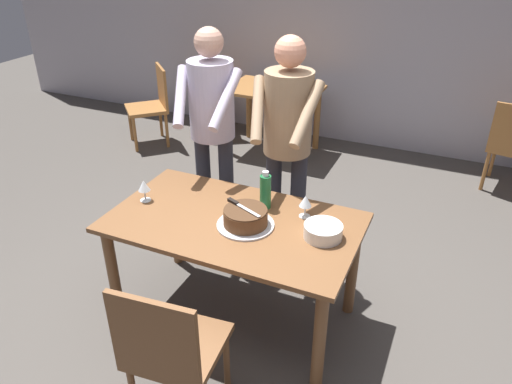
{
  "coord_description": "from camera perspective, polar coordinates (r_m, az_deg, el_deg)",
  "views": [
    {
      "loc": [
        1.13,
        -2.2,
        2.31
      ],
      "look_at": [
        0.09,
        0.13,
        0.9
      ],
      "focal_mm": 34.24,
      "sensor_mm": 36.0,
      "label": 1
    }
  ],
  "objects": [
    {
      "name": "cake_on_platter",
      "position": [
        2.85,
        -1.24,
        -3.07
      ],
      "size": [
        0.34,
        0.34,
        0.11
      ],
      "color": "silver",
      "rests_on": "main_dining_table"
    },
    {
      "name": "water_bottle",
      "position": [
        3.0,
        1.11,
        0.1
      ],
      "size": [
        0.07,
        0.07,
        0.25
      ],
      "color": "#1E6B38",
      "rests_on": "main_dining_table"
    },
    {
      "name": "main_dining_table",
      "position": [
        2.99,
        -2.6,
        -5.2
      ],
      "size": [
        1.5,
        0.86,
        0.75
      ],
      "color": "brown",
      "rests_on": "ground_plane"
    },
    {
      "name": "background_table",
      "position": [
        5.45,
        2.05,
        10.4
      ],
      "size": [
        1.0,
        0.7,
        0.74
      ],
      "color": "#9E6633",
      "rests_on": "ground_plane"
    },
    {
      "name": "background_chair_0",
      "position": [
        5.83,
        -12.01,
        10.15
      ],
      "size": [
        0.62,
        0.62,
        0.9
      ],
      "color": "#9E6633",
      "rests_on": "ground_plane"
    },
    {
      "name": "cake_knife",
      "position": [
        2.86,
        -2.2,
        -1.41
      ],
      "size": [
        0.26,
        0.13,
        0.02
      ],
      "color": "silver",
      "rests_on": "cake_on_platter"
    },
    {
      "name": "ground_plane",
      "position": [
        3.39,
        -2.36,
        -14.13
      ],
      "size": [
        14.0,
        14.0,
        0.0
      ],
      "primitive_type": "plane",
      "color": "#4C4742"
    },
    {
      "name": "chair_near_side",
      "position": [
        2.53,
        -9.96,
        -17.51
      ],
      "size": [
        0.48,
        0.48,
        0.9
      ],
      "color": "brown",
      "rests_on": "ground_plane"
    },
    {
      "name": "wine_glass_near",
      "position": [
        2.92,
        5.8,
        -1.14
      ],
      "size": [
        0.08,
        0.08,
        0.14
      ],
      "color": "silver",
      "rests_on": "main_dining_table"
    },
    {
      "name": "plate_stack",
      "position": [
        2.78,
        7.84,
        -4.56
      ],
      "size": [
        0.22,
        0.22,
        0.08
      ],
      "color": "white",
      "rests_on": "main_dining_table"
    },
    {
      "name": "person_cutting_cake",
      "position": [
        3.27,
        3.67,
        6.68
      ],
      "size": [
        0.46,
        0.57,
        1.72
      ],
      "color": "#2D2D38",
      "rests_on": "ground_plane"
    },
    {
      "name": "wine_glass_far",
      "position": [
        3.16,
        -12.96,
        0.66
      ],
      "size": [
        0.08,
        0.08,
        0.14
      ],
      "color": "silver",
      "rests_on": "main_dining_table"
    },
    {
      "name": "person_standing_beside",
      "position": [
        3.52,
        -5.17,
        8.31
      ],
      "size": [
        0.46,
        0.57,
        1.72
      ],
      "color": "#2D2D38",
      "rests_on": "ground_plane"
    },
    {
      "name": "background_chair_1",
      "position": [
        6.02,
        -5.09,
        11.26
      ],
      "size": [
        0.61,
        0.61,
        0.9
      ],
      "color": "#9E6633",
      "rests_on": "ground_plane"
    },
    {
      "name": "back_wall",
      "position": [
        5.69,
        12.99,
        18.55
      ],
      "size": [
        10.0,
        0.12,
        2.7
      ],
      "primitive_type": "cube",
      "color": "#ADA8B2",
      "rests_on": "ground_plane"
    }
  ]
}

